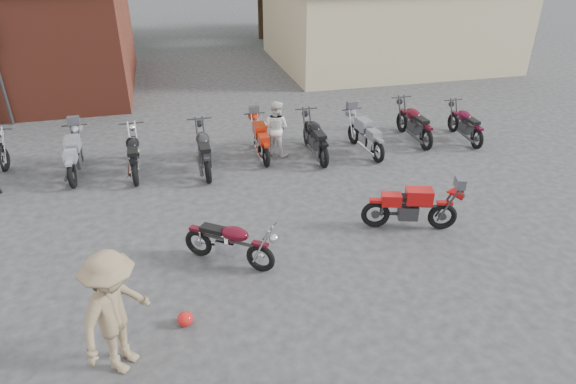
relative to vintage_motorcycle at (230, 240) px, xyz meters
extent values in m
plane|color=#2E2E30|center=(0.91, -0.74, -0.52)|extent=(90.00, 90.00, 0.00)
cube|color=#BEB387|center=(9.41, 14.26, 1.23)|extent=(10.00, 8.00, 3.50)
ellipsoid|color=red|center=(-0.94, -1.43, -0.40)|extent=(0.29, 0.29, 0.23)
imported|color=silver|center=(1.96, 4.72, 0.25)|extent=(0.95, 0.93, 1.54)
imported|color=#8A7455|center=(-1.81, -2.02, 0.45)|extent=(1.31, 1.43, 1.93)
camera|label=1|loc=(-0.77, -7.36, 4.96)|focal=30.00mm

